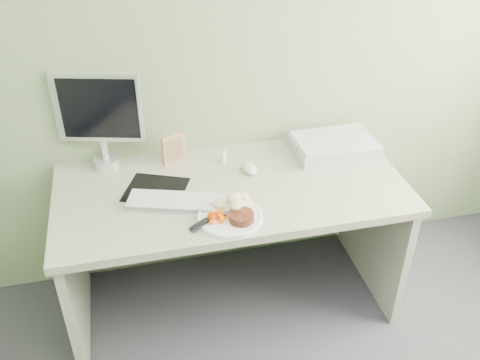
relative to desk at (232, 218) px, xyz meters
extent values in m
plane|color=#6E825B|center=(0.00, 0.38, 0.80)|extent=(3.50, 0.00, 3.50)
cube|color=#BCB69D|center=(0.00, 0.00, 0.16)|extent=(1.60, 0.75, 0.04)
cube|color=#B3AC98|center=(-0.76, 0.00, -0.20)|extent=(0.04, 0.70, 0.69)
cube|color=#B3AC98|center=(0.76, 0.00, -0.20)|extent=(0.04, 0.70, 0.69)
cylinder|color=white|center=(-0.06, -0.23, 0.19)|extent=(0.28, 0.28, 0.01)
cylinder|color=black|center=(-0.02, -0.27, 0.21)|extent=(0.13, 0.13, 0.03)
ellipsoid|color=tan|center=(-0.03, -0.18, 0.23)|extent=(0.14, 0.11, 0.07)
cube|color=#FF5A05|center=(-0.11, -0.25, 0.22)|extent=(0.08, 0.07, 0.04)
cube|color=silver|center=(-0.09, -0.21, 0.21)|extent=(0.13, 0.10, 0.01)
cube|color=black|center=(-0.19, -0.28, 0.21)|extent=(0.09, 0.07, 0.02)
cube|color=black|center=(-0.34, 0.05, 0.18)|extent=(0.33, 0.32, 0.00)
cube|color=white|center=(-0.25, -0.09, 0.20)|extent=(0.47, 0.27, 0.02)
ellipsoid|color=white|center=(0.11, 0.10, 0.20)|extent=(0.07, 0.12, 0.04)
cube|color=olive|center=(-0.22, 0.27, 0.26)|extent=(0.12, 0.06, 0.16)
cylinder|color=white|center=(0.01, 0.22, 0.21)|extent=(0.03, 0.03, 0.06)
cone|color=#98C5F3|center=(0.01, 0.22, 0.25)|extent=(0.02, 0.02, 0.02)
cube|color=#ADAFB5|center=(0.57, 0.19, 0.21)|extent=(0.42, 0.28, 0.06)
cylinder|color=silver|center=(-0.55, 0.29, 0.21)|extent=(0.12, 0.12, 0.05)
cylinder|color=silver|center=(-0.55, 0.29, 0.28)|extent=(0.03, 0.03, 0.09)
cube|color=silver|center=(-0.55, 0.32, 0.49)|extent=(0.39, 0.14, 0.34)
cube|color=black|center=(-0.55, 0.30, 0.49)|extent=(0.34, 0.10, 0.29)
camera|label=1|loc=(-0.42, -1.97, 1.57)|focal=40.00mm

